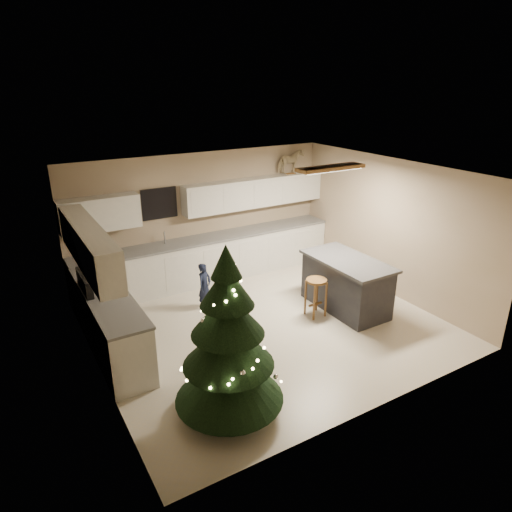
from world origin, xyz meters
name	(u,v)px	position (x,y,z in m)	size (l,w,h in m)	color
ground_plane	(266,325)	(0.00, 0.00, 0.00)	(5.50, 5.50, 0.00)	beige
room_shell	(269,227)	(0.02, 0.00, 1.75)	(5.52, 5.02, 2.61)	gray
cabinetry	(178,263)	(-0.91, 1.65, 0.76)	(5.50, 3.20, 2.00)	silver
island	(346,284)	(1.57, -0.19, 0.48)	(0.90, 1.70, 0.95)	black
bar_stool	(316,288)	(0.93, -0.14, 0.52)	(0.36, 0.36, 0.69)	brown
christmas_tree	(228,348)	(-1.54, -1.59, 0.92)	(1.41, 1.36, 2.25)	#3F2816
toddler	(205,286)	(-0.63, 1.12, 0.43)	(0.32, 0.21, 0.87)	#171A32
rocking_horse	(291,162)	(2.04, 2.32, 2.27)	(0.61, 0.33, 0.51)	brown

